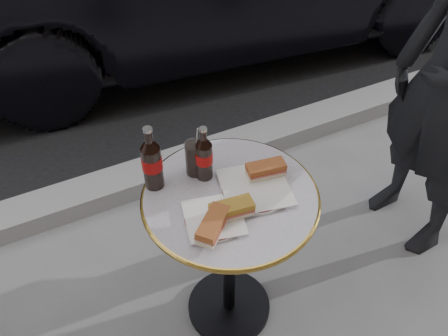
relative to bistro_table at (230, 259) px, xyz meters
name	(u,v)px	position (x,y,z in m)	size (l,w,h in m)	color
ground	(229,308)	(0.00, 0.00, -0.37)	(80.00, 80.00, 0.00)	slate
curb	(157,173)	(0.00, 0.90, -0.32)	(40.00, 0.20, 0.12)	gray
bistro_table	(230,259)	(0.00, 0.00, 0.00)	(0.62, 0.62, 0.73)	#BAB2C4
plate_left	(214,219)	(-0.10, -0.07, 0.37)	(0.20, 0.20, 0.01)	silver
plate_right	(255,189)	(0.09, -0.02, 0.37)	(0.24, 0.24, 0.01)	silver
sandwich_left_a	(213,226)	(-0.12, -0.12, 0.40)	(0.15, 0.07, 0.05)	#A35329
sandwich_left_b	(232,210)	(-0.04, -0.09, 0.40)	(0.14, 0.07, 0.05)	#AF7E2C
sandwich_right	(266,170)	(0.15, 0.02, 0.40)	(0.14, 0.06, 0.05)	#A35229
cola_bottle_left	(151,158)	(-0.22, 0.16, 0.49)	(0.07, 0.07, 0.26)	black
cola_bottle_right	(204,153)	(-0.04, 0.13, 0.48)	(0.06, 0.06, 0.22)	black
cola_glass	(194,158)	(-0.06, 0.16, 0.43)	(0.07, 0.07, 0.14)	black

